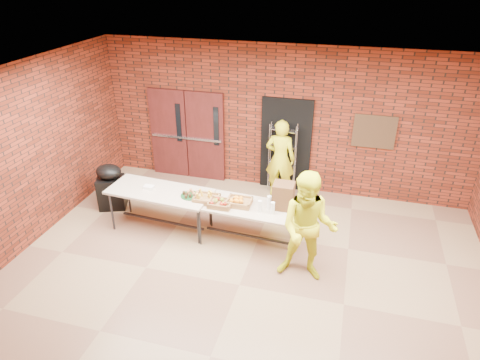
# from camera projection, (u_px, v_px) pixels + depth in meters

# --- Properties ---
(room) EXTENTS (8.08, 7.08, 3.28)m
(room) POSITION_uv_depth(u_px,v_px,m) (239.00, 199.00, 6.16)
(room) COLOR #835E46
(room) RESTS_ON ground
(double_doors) EXTENTS (1.78, 0.12, 2.10)m
(double_doors) POSITION_uv_depth(u_px,v_px,m) (187.00, 135.00, 9.87)
(double_doors) COLOR #4A1615
(double_doors) RESTS_ON room
(dark_doorway) EXTENTS (1.10, 0.06, 2.10)m
(dark_doorway) POSITION_uv_depth(u_px,v_px,m) (286.00, 145.00, 9.35)
(dark_doorway) COLOR black
(dark_doorway) RESTS_ON room
(bronze_plaque) EXTENTS (0.85, 0.04, 0.70)m
(bronze_plaque) POSITION_uv_depth(u_px,v_px,m) (374.00, 132.00, 8.69)
(bronze_plaque) COLOR #3D2818
(bronze_plaque) RESTS_ON room
(wire_rack) EXTENTS (0.61, 0.31, 1.59)m
(wire_rack) POSITION_uv_depth(u_px,v_px,m) (282.00, 158.00, 9.36)
(wire_rack) COLOR silver
(wire_rack) RESTS_ON room
(table_left) EXTENTS (2.02, 0.96, 0.81)m
(table_left) POSITION_uv_depth(u_px,v_px,m) (160.00, 194.00, 8.05)
(table_left) COLOR #BEAA91
(table_left) RESTS_ON room
(table_right) EXTENTS (1.91, 0.89, 0.77)m
(table_right) POSITION_uv_depth(u_px,v_px,m) (249.00, 209.00, 7.63)
(table_right) COLOR #BEAA91
(table_right) RESTS_ON room
(basket_bananas) EXTENTS (0.44, 0.34, 0.14)m
(basket_bananas) POSITION_uv_depth(u_px,v_px,m) (206.00, 198.00, 7.72)
(basket_bananas) COLOR olive
(basket_bananas) RESTS_ON table_right
(basket_oranges) EXTENTS (0.44, 0.34, 0.14)m
(basket_oranges) POSITION_uv_depth(u_px,v_px,m) (239.00, 202.00, 7.62)
(basket_oranges) COLOR olive
(basket_oranges) RESTS_ON table_right
(basket_apples) EXTENTS (0.41, 0.32, 0.13)m
(basket_apples) POSITION_uv_depth(u_px,v_px,m) (220.00, 203.00, 7.58)
(basket_apples) COLOR olive
(basket_apples) RESTS_ON table_right
(muffin_tray) EXTENTS (0.36, 0.36, 0.09)m
(muffin_tray) POSITION_uv_depth(u_px,v_px,m) (190.00, 194.00, 7.83)
(muffin_tray) COLOR #12461E
(muffin_tray) RESTS_ON table_left
(napkin_box) EXTENTS (0.19, 0.13, 0.06)m
(napkin_box) POSITION_uv_depth(u_px,v_px,m) (149.00, 187.00, 8.07)
(napkin_box) COLOR white
(napkin_box) RESTS_ON table_left
(coffee_dispenser) EXTENTS (0.36, 0.32, 0.47)m
(coffee_dispenser) POSITION_uv_depth(u_px,v_px,m) (283.00, 196.00, 7.46)
(coffee_dispenser) COLOR #53321C
(coffee_dispenser) RESTS_ON table_right
(cup_stack_front) EXTENTS (0.07, 0.07, 0.22)m
(cup_stack_front) POSITION_uv_depth(u_px,v_px,m) (260.00, 206.00, 7.39)
(cup_stack_front) COLOR white
(cup_stack_front) RESTS_ON table_right
(cup_stack_mid) EXTENTS (0.07, 0.07, 0.22)m
(cup_stack_mid) POSITION_uv_depth(u_px,v_px,m) (273.00, 208.00, 7.33)
(cup_stack_mid) COLOR white
(cup_stack_mid) RESTS_ON table_right
(cup_stack_back) EXTENTS (0.08, 0.08, 0.25)m
(cup_stack_back) POSITION_uv_depth(u_px,v_px,m) (269.00, 203.00, 7.47)
(cup_stack_back) COLOR white
(cup_stack_back) RESTS_ON table_right
(covered_grill) EXTENTS (0.66, 0.61, 0.97)m
(covered_grill) POSITION_uv_depth(u_px,v_px,m) (111.00, 186.00, 8.85)
(covered_grill) COLOR black
(covered_grill) RESTS_ON room
(volunteer_woman) EXTENTS (0.64, 0.43, 1.75)m
(volunteer_woman) POSITION_uv_depth(u_px,v_px,m) (280.00, 159.00, 9.13)
(volunteer_woman) COLOR yellow
(volunteer_woman) RESTS_ON room
(volunteer_man) EXTENTS (0.92, 0.72, 1.89)m
(volunteer_man) POSITION_uv_depth(u_px,v_px,m) (308.00, 228.00, 6.67)
(volunteer_man) COLOR yellow
(volunteer_man) RESTS_ON room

